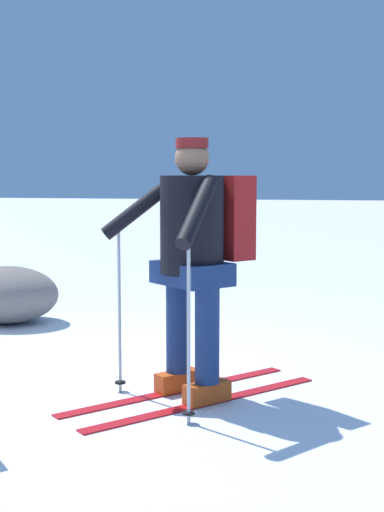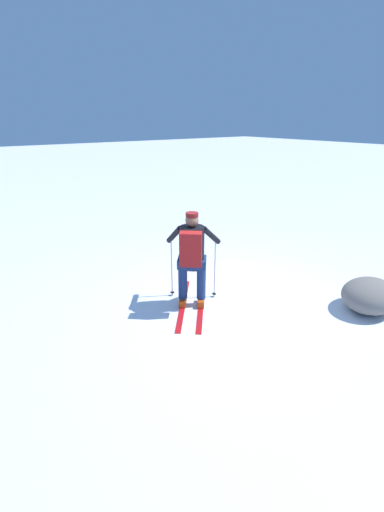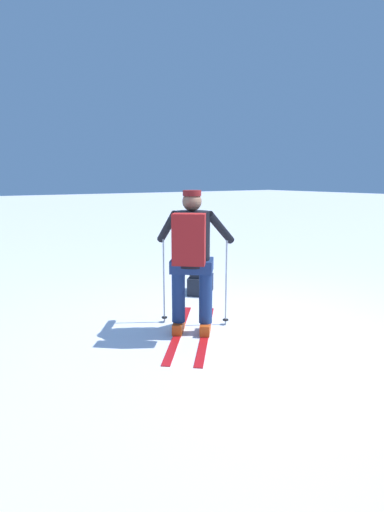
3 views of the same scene
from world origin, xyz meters
name	(u,v)px [view 2 (image 2 of 3)]	position (x,y,z in m)	size (l,w,h in m)	color
ground_plane	(230,299)	(0.00, 0.00, 0.00)	(80.00, 80.00, 0.00)	white
skier	(192,254)	(-0.67, 0.23, 0.94)	(1.43, 1.58, 1.61)	red
dropped_backpack	(195,260)	(0.37, 1.52, 0.16)	(0.57, 0.56, 0.33)	black
rock_boulder	(370,295)	(1.59, -1.61, 0.27)	(0.98, 0.83, 0.54)	slate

